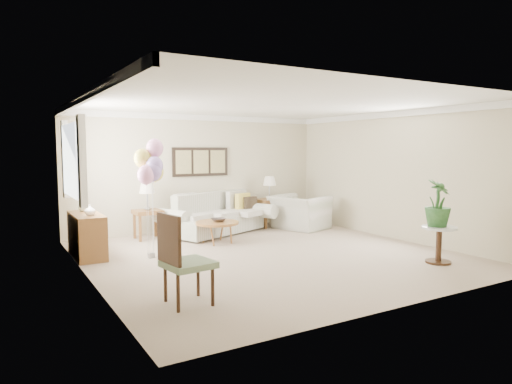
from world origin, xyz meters
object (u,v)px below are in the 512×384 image
sofa (217,217)px  balloon_cluster (151,166)px  coffee_table (217,223)px  armchair (299,212)px  accent_chair (182,258)px

sofa → balloon_cluster: size_ratio=1.34×
coffee_table → armchair: armchair is taller
balloon_cluster → sofa: bearing=38.1°
sofa → armchair: 1.96m
armchair → balloon_cluster: (-3.82, -1.06, 1.18)m
sofa → armchair: bearing=-12.9°
accent_chair → balloon_cluster: 2.71m
armchair → balloon_cluster: 4.14m
sofa → armchair: (1.91, -0.44, 0.03)m
coffee_table → accent_chair: accent_chair is taller
coffee_table → armchair: 2.42m
coffee_table → balloon_cluster: balloon_cluster is taller
sofa → armchair: sofa is taller
sofa → accent_chair: bearing=-120.5°
accent_chair → balloon_cluster: bearing=80.0°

